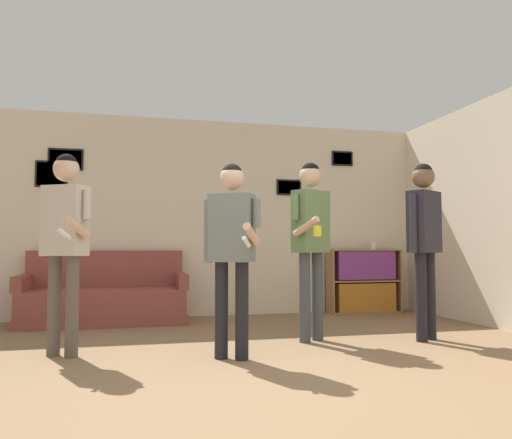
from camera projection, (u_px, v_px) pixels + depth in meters
ground_plane at (283, 400)px, 2.99m from camera, size 20.00×20.00×0.00m
wall_back at (201, 217)px, 6.89m from camera, size 8.69×0.08×2.70m
wall_right at (499, 210)px, 5.71m from camera, size 0.06×6.30×2.70m
couch at (105, 299)px, 6.13m from camera, size 1.98×0.80×0.89m
bookshelf at (364, 281)px, 7.16m from camera, size 1.06×0.30×0.91m
person_player_foreground_left at (65, 230)px, 4.27m from camera, size 0.44×0.60×1.73m
person_player_foreground_center at (232, 239)px, 4.16m from camera, size 0.44×0.58×1.63m
person_watcher_holding_cup at (311, 229)px, 4.97m from camera, size 0.45×0.56×1.78m
person_spectator_near_bookshelf at (424, 230)px, 5.02m from camera, size 0.44×0.35×1.77m
drinking_cup at (373, 246)px, 7.23m from camera, size 0.07×0.07×0.10m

